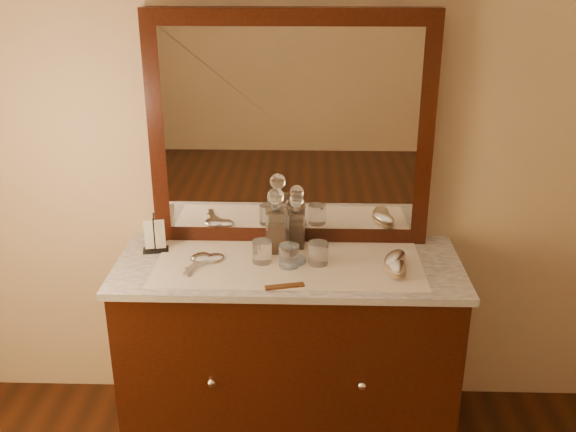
# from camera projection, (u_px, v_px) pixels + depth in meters

# --- Properties ---
(dresser_cabinet) EXTENTS (1.40, 0.55, 0.82)m
(dresser_cabinet) POSITION_uv_depth(u_px,v_px,m) (289.00, 352.00, 2.87)
(dresser_cabinet) COLOR black
(dresser_cabinet) RESTS_ON floor
(dresser_plinth) EXTENTS (1.46, 0.59, 0.08)m
(dresser_plinth) POSITION_uv_depth(u_px,v_px,m) (289.00, 420.00, 3.01)
(dresser_plinth) COLOR black
(dresser_plinth) RESTS_ON floor
(knob_left) EXTENTS (0.04, 0.04, 0.04)m
(knob_left) POSITION_uv_depth(u_px,v_px,m) (212.00, 383.00, 2.60)
(knob_left) COLOR silver
(knob_left) RESTS_ON dresser_cabinet
(knob_right) EXTENTS (0.04, 0.04, 0.04)m
(knob_right) POSITION_uv_depth(u_px,v_px,m) (362.00, 386.00, 2.58)
(knob_right) COLOR silver
(knob_right) RESTS_ON dresser_cabinet
(marble_top) EXTENTS (1.44, 0.59, 0.03)m
(marble_top) POSITION_uv_depth(u_px,v_px,m) (289.00, 266.00, 2.71)
(marble_top) COLOR white
(marble_top) RESTS_ON dresser_cabinet
(mirror_frame) EXTENTS (1.20, 0.08, 1.00)m
(mirror_frame) POSITION_uv_depth(u_px,v_px,m) (291.00, 131.00, 2.74)
(mirror_frame) COLOR black
(mirror_frame) RESTS_ON marble_top
(mirror_glass) EXTENTS (1.06, 0.01, 0.86)m
(mirror_glass) POSITION_uv_depth(u_px,v_px,m) (290.00, 133.00, 2.71)
(mirror_glass) COLOR white
(mirror_glass) RESTS_ON marble_top
(lace_runner) EXTENTS (1.10, 0.45, 0.00)m
(lace_runner) POSITION_uv_depth(u_px,v_px,m) (289.00, 264.00, 2.68)
(lace_runner) COLOR silver
(lace_runner) RESTS_ON marble_top
(pin_dish) EXTENTS (0.11, 0.11, 0.02)m
(pin_dish) POSITION_uv_depth(u_px,v_px,m) (295.00, 260.00, 2.70)
(pin_dish) COLOR silver
(pin_dish) RESTS_ON lace_runner
(comb) EXTENTS (0.16, 0.06, 0.01)m
(comb) POSITION_uv_depth(u_px,v_px,m) (285.00, 286.00, 2.49)
(comb) COLOR brown
(comb) RESTS_ON lace_runner
(napkin_rack) EXTENTS (0.12, 0.09, 0.16)m
(napkin_rack) POSITION_uv_depth(u_px,v_px,m) (155.00, 237.00, 2.79)
(napkin_rack) COLOR black
(napkin_rack) RESTS_ON marble_top
(decanter_left) EXTENTS (0.09, 0.09, 0.29)m
(decanter_left) POSITION_uv_depth(u_px,v_px,m) (276.00, 227.00, 2.76)
(decanter_left) COLOR #985B16
(decanter_left) RESTS_ON lace_runner
(decanter_right) EXTENTS (0.08, 0.08, 0.25)m
(decanter_right) POSITION_uv_depth(u_px,v_px,m) (296.00, 226.00, 2.81)
(decanter_right) COLOR #985B16
(decanter_right) RESTS_ON lace_runner
(brush_near) EXTENTS (0.07, 0.17, 0.05)m
(brush_near) POSITION_uv_depth(u_px,v_px,m) (396.00, 267.00, 2.60)
(brush_near) COLOR #947B5B
(brush_near) RESTS_ON lace_runner
(brush_far) EXTENTS (0.14, 0.19, 0.05)m
(brush_far) POSITION_uv_depth(u_px,v_px,m) (395.00, 260.00, 2.66)
(brush_far) COLOR #947B5B
(brush_far) RESTS_ON lace_runner
(hand_mirror_outer) EXTENTS (0.11, 0.23, 0.02)m
(hand_mirror_outer) POSITION_uv_depth(u_px,v_px,m) (199.00, 260.00, 2.70)
(hand_mirror_outer) COLOR silver
(hand_mirror_outer) RESTS_ON lace_runner
(hand_mirror_inner) EXTENTS (0.17, 0.18, 0.02)m
(hand_mirror_inner) POSITION_uv_depth(u_px,v_px,m) (211.00, 259.00, 2.71)
(hand_mirror_inner) COLOR silver
(hand_mirror_inner) RESTS_ON lace_runner
(tumblers) EXTENTS (0.32, 0.12, 0.09)m
(tumblers) POSITION_uv_depth(u_px,v_px,m) (290.00, 254.00, 2.67)
(tumblers) COLOR white
(tumblers) RESTS_ON lace_runner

